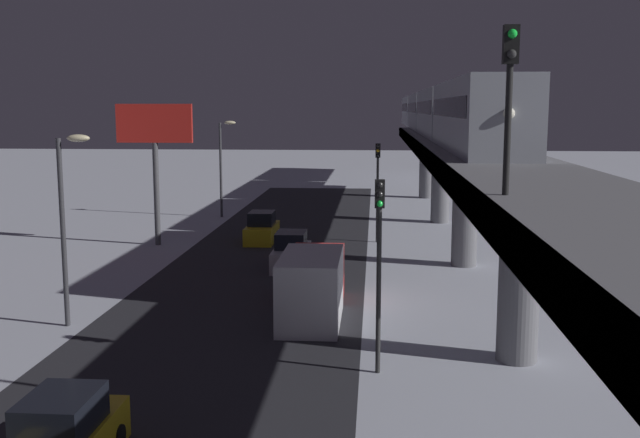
{
  "coord_description": "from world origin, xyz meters",
  "views": [
    {
      "loc": [
        -1.35,
        32.88,
        8.66
      ],
      "look_at": [
        2.04,
        -12.3,
        1.84
      ],
      "focal_mm": 41.56,
      "sensor_mm": 36.0,
      "label": 1
    }
  ],
  "objects_px": {
    "traffic_light_near": "(379,248)",
    "commercial_billboard": "(155,137)",
    "sedan_yellow_2": "(262,229)",
    "rail_signal": "(510,80)",
    "sedan_silver": "(291,253)",
    "subway_train": "(433,111)",
    "box_truck": "(313,284)",
    "traffic_light_mid": "(378,178)"
  },
  "relations": [
    {
      "from": "subway_train",
      "to": "box_truck",
      "type": "height_order",
      "value": "subway_train"
    },
    {
      "from": "traffic_light_near",
      "to": "sedan_silver",
      "type": "bearing_deg",
      "value": -73.66
    },
    {
      "from": "subway_train",
      "to": "rail_signal",
      "type": "xyz_separation_m",
      "value": [
        1.8,
        47.17,
        0.95
      ]
    },
    {
      "from": "rail_signal",
      "to": "commercial_billboard",
      "type": "relative_size",
      "value": 0.45
    },
    {
      "from": "traffic_light_near",
      "to": "sedan_yellow_2",
      "type": "bearing_deg",
      "value": -72.46
    },
    {
      "from": "sedan_yellow_2",
      "to": "commercial_billboard",
      "type": "bearing_deg",
      "value": 14.35
    },
    {
      "from": "rail_signal",
      "to": "box_truck",
      "type": "xyz_separation_m",
      "value": [
        5.69,
        -12.13,
        -7.96
      ]
    },
    {
      "from": "sedan_silver",
      "to": "commercial_billboard",
      "type": "relative_size",
      "value": 0.51
    },
    {
      "from": "subway_train",
      "to": "traffic_light_mid",
      "type": "bearing_deg",
      "value": 74.79
    },
    {
      "from": "box_truck",
      "to": "traffic_light_mid",
      "type": "bearing_deg",
      "value": -98.8
    },
    {
      "from": "sedan_silver",
      "to": "rail_signal",
      "type": "bearing_deg",
      "value": -70.34
    },
    {
      "from": "sedan_silver",
      "to": "commercial_billboard",
      "type": "distance_m",
      "value": 12.58
    },
    {
      "from": "sedan_yellow_2",
      "to": "commercial_billboard",
      "type": "xyz_separation_m",
      "value": [
        6.44,
        1.65,
        6.03
      ]
    },
    {
      "from": "sedan_silver",
      "to": "box_truck",
      "type": "xyz_separation_m",
      "value": [
        -2.0,
        9.39,
        0.55
      ]
    },
    {
      "from": "rail_signal",
      "to": "sedan_silver",
      "type": "bearing_deg",
      "value": -70.34
    },
    {
      "from": "box_truck",
      "to": "commercial_billboard",
      "type": "height_order",
      "value": "commercial_billboard"
    },
    {
      "from": "subway_train",
      "to": "traffic_light_mid",
      "type": "distance_m",
      "value": 18.71
    },
    {
      "from": "sedan_silver",
      "to": "commercial_billboard",
      "type": "bearing_deg",
      "value": 146.82
    },
    {
      "from": "traffic_light_near",
      "to": "commercial_billboard",
      "type": "distance_m",
      "value": 26.24
    },
    {
      "from": "rail_signal",
      "to": "traffic_light_near",
      "type": "height_order",
      "value": "rail_signal"
    },
    {
      "from": "sedan_silver",
      "to": "traffic_light_near",
      "type": "height_order",
      "value": "traffic_light_near"
    },
    {
      "from": "sedan_yellow_2",
      "to": "traffic_light_near",
      "type": "xyz_separation_m",
      "value": [
        -7.5,
        23.72,
        3.4
      ]
    },
    {
      "from": "sedan_yellow_2",
      "to": "traffic_light_mid",
      "type": "height_order",
      "value": "traffic_light_mid"
    },
    {
      "from": "sedan_yellow_2",
      "to": "commercial_billboard",
      "type": "relative_size",
      "value": 0.48
    },
    {
      "from": "subway_train",
      "to": "box_truck",
      "type": "bearing_deg",
      "value": 77.94
    },
    {
      "from": "rail_signal",
      "to": "box_truck",
      "type": "relative_size",
      "value": 0.54
    },
    {
      "from": "rail_signal",
      "to": "traffic_light_mid",
      "type": "relative_size",
      "value": 0.62
    },
    {
      "from": "subway_train",
      "to": "box_truck",
      "type": "distance_m",
      "value": 36.52
    },
    {
      "from": "sedan_yellow_2",
      "to": "traffic_light_near",
      "type": "distance_m",
      "value": 25.11
    },
    {
      "from": "traffic_light_near",
      "to": "commercial_billboard",
      "type": "height_order",
      "value": "commercial_billboard"
    },
    {
      "from": "rail_signal",
      "to": "sedan_yellow_2",
      "type": "height_order",
      "value": "rail_signal"
    },
    {
      "from": "sedan_yellow_2",
      "to": "traffic_light_mid",
      "type": "distance_m",
      "value": 8.24
    },
    {
      "from": "subway_train",
      "to": "commercial_billboard",
      "type": "relative_size",
      "value": 8.32
    },
    {
      "from": "subway_train",
      "to": "box_truck",
      "type": "relative_size",
      "value": 10.01
    },
    {
      "from": "traffic_light_near",
      "to": "commercial_billboard",
      "type": "relative_size",
      "value": 0.72
    },
    {
      "from": "sedan_silver",
      "to": "box_truck",
      "type": "height_order",
      "value": "box_truck"
    },
    {
      "from": "rail_signal",
      "to": "sedan_silver",
      "type": "distance_m",
      "value": 24.37
    },
    {
      "from": "rail_signal",
      "to": "sedan_silver",
      "type": "xyz_separation_m",
      "value": [
        7.69,
        -21.51,
        -8.51
      ]
    },
    {
      "from": "subway_train",
      "to": "sedan_yellow_2",
      "type": "distance_m",
      "value": 23.05
    },
    {
      "from": "sedan_silver",
      "to": "traffic_light_near",
      "type": "distance_m",
      "value": 17.05
    },
    {
      "from": "sedan_silver",
      "to": "box_truck",
      "type": "distance_m",
      "value": 9.61
    },
    {
      "from": "box_truck",
      "to": "commercial_billboard",
      "type": "xyz_separation_m",
      "value": [
        11.24,
        -15.43,
        5.48
      ]
    }
  ]
}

